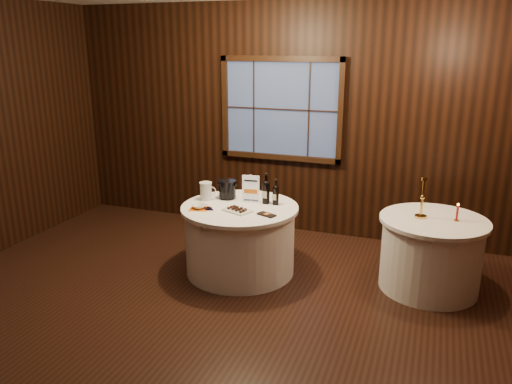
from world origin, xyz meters
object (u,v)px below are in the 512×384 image
at_px(cracker_bowl, 199,207).
at_px(brass_candlestick, 422,203).
at_px(main_table, 240,239).
at_px(sign_stand, 251,192).
at_px(glass_pitcher, 206,191).
at_px(side_table, 431,254).
at_px(ice_bucket, 227,189).
at_px(red_candle, 457,214).
at_px(grape_bunch, 209,209).
at_px(chocolate_plate, 237,210).
at_px(port_bottle_left, 266,190).
at_px(port_bottle_right, 276,194).
at_px(chocolate_box, 267,215).

xyz_separation_m(cracker_bowl, brass_candlestick, (2.24, 0.52, 0.13)).
distance_m(main_table, cracker_bowl, 0.60).
xyz_separation_m(sign_stand, glass_pitcher, (-0.50, -0.12, -0.00)).
height_order(side_table, sign_stand, sign_stand).
bearing_deg(ice_bucket, red_candle, 2.12).
bearing_deg(grape_bunch, chocolate_plate, 12.31).
height_order(main_table, grape_bunch, grape_bunch).
relative_size(port_bottle_left, red_candle, 1.86).
xyz_separation_m(sign_stand, port_bottle_left, (0.18, -0.01, 0.04)).
bearing_deg(sign_stand, side_table, -4.62).
xyz_separation_m(sign_stand, red_candle, (2.15, 0.10, -0.03)).
bearing_deg(main_table, port_bottle_left, 39.55).
height_order(grape_bunch, cracker_bowl, cracker_bowl).
bearing_deg(glass_pitcher, sign_stand, -3.25).
distance_m(side_table, sign_stand, 2.01).
bearing_deg(brass_candlestick, red_candle, 1.53).
height_order(glass_pitcher, brass_candlestick, brass_candlestick).
bearing_deg(cracker_bowl, ice_bucket, 72.62).
xyz_separation_m(side_table, ice_bucket, (-2.24, -0.09, 0.49)).
relative_size(main_table, cracker_bowl, 8.16).
bearing_deg(glass_pitcher, brass_candlestick, -11.56).
bearing_deg(ice_bucket, main_table, -41.81).
bearing_deg(red_candle, sign_stand, -177.39).
xyz_separation_m(main_table, glass_pitcher, (-0.44, 0.09, 0.49)).
bearing_deg(main_table, glass_pitcher, 168.97).
height_order(side_table, chocolate_plate, chocolate_plate).
bearing_deg(side_table, glass_pitcher, -175.01).
bearing_deg(port_bottle_right, chocolate_plate, -120.09).
height_order(main_table, sign_stand, sign_stand).
relative_size(chocolate_plate, grape_bunch, 2.31).
bearing_deg(brass_candlestick, port_bottle_right, -176.10).
distance_m(main_table, port_bottle_left, 0.61).
bearing_deg(side_table, brass_candlestick, -177.67).
height_order(ice_bucket, red_candle, ice_bucket).
distance_m(glass_pitcher, red_candle, 2.66).
distance_m(chocolate_plate, cracker_bowl, 0.42).
height_order(port_bottle_left, brass_candlestick, brass_candlestick).
relative_size(sign_stand, red_candle, 1.70).
bearing_deg(ice_bucket, grape_bunch, -92.23).
bearing_deg(port_bottle_left, cracker_bowl, -136.75).
bearing_deg(port_bottle_right, grape_bunch, -134.54).
bearing_deg(red_candle, port_bottle_left, -176.82).
bearing_deg(red_candle, port_bottle_right, -176.53).
relative_size(port_bottle_left, brass_candlestick, 0.81).
distance_m(port_bottle_right, chocolate_plate, 0.49).
distance_m(chocolate_box, brass_candlestick, 1.57).
bearing_deg(brass_candlestick, side_table, 2.33).
relative_size(port_bottle_right, cracker_bowl, 1.84).
bearing_deg(red_candle, grape_bunch, -167.67).
bearing_deg(port_bottle_right, glass_pitcher, -162.22).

